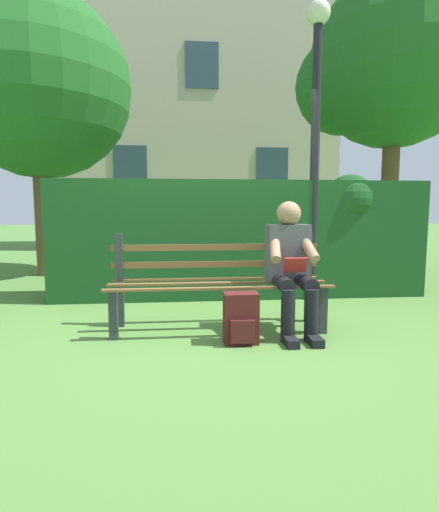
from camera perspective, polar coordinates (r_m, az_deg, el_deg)
ground at (r=3.71m, az=-0.15°, el=-10.51°), size 60.00×60.00×0.00m
park_bench at (r=3.68m, az=-0.27°, el=-3.75°), size 1.98×0.54×0.87m
person_seated at (r=3.60m, az=10.21°, el=-1.04°), size 0.44×0.73×1.17m
hedge_backdrop at (r=5.09m, az=3.26°, el=2.89°), size 4.64×0.76×1.55m
tree at (r=7.70m, az=-25.32°, el=20.62°), size 3.12×2.97×4.60m
building_facade at (r=12.89m, az=-2.87°, el=19.58°), size 7.83×2.84×8.03m
backpack at (r=3.30m, az=3.09°, el=-8.96°), size 0.28×0.25×0.42m
tree_far at (r=8.15m, az=22.79°, el=23.73°), size 3.05×2.90×5.09m
lamp_post at (r=5.09m, az=13.64°, el=17.95°), size 0.28×0.28×3.49m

